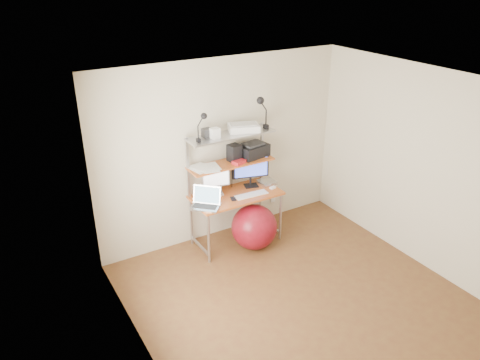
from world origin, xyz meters
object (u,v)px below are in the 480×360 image
at_px(laptop, 206,202).
at_px(exercise_ball, 254,227).
at_px(monitor_black, 251,169).
at_px(monitor_silver, 216,179).
at_px(printer, 253,150).

height_order(laptop, exercise_ball, laptop).
relative_size(monitor_black, laptop, 1.12).
height_order(monitor_silver, monitor_black, monitor_black).
height_order(monitor_black, laptop, monitor_black).
bearing_deg(laptop, monitor_silver, 84.71).
xyz_separation_m(monitor_black, printer, (0.07, 0.05, 0.24)).
height_order(monitor_silver, exercise_ball, monitor_silver).
distance_m(printer, exercise_ball, 1.05).
bearing_deg(printer, laptop, -173.36).
distance_m(monitor_silver, exercise_ball, 0.84).
distance_m(monitor_black, printer, 0.26).
relative_size(monitor_silver, laptop, 0.92).
xyz_separation_m(monitor_silver, laptop, (-0.27, -0.24, -0.17)).
bearing_deg(printer, monitor_black, -153.57).
bearing_deg(printer, exercise_ball, -129.05).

